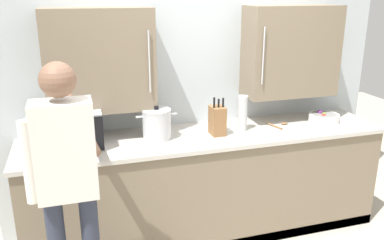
# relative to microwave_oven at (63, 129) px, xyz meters

# --- Properties ---
(back_wall_tiled) EXTENTS (3.47, 0.44, 2.75)m
(back_wall_tiled) POSITION_rel_microwave_oven_xyz_m (1.14, 0.27, 0.35)
(back_wall_tiled) COLOR #B2BCC1
(back_wall_tiled) RESTS_ON ground_plane
(counter_unit) EXTENTS (3.06, 0.67, 0.94)m
(counter_unit) POSITION_rel_microwave_oven_xyz_m (1.14, -0.04, -0.61)
(counter_unit) COLOR #756651
(counter_unit) RESTS_ON ground_plane
(microwave_oven) EXTENTS (0.53, 0.39, 0.29)m
(microwave_oven) POSITION_rel_microwave_oven_xyz_m (0.00, 0.00, 0.00)
(microwave_oven) COLOR #B7BABF
(microwave_oven) RESTS_ON counter_unit
(thermos_flask) EXTENTS (0.09, 0.09, 0.30)m
(thermos_flask) POSITION_rel_microwave_oven_xyz_m (1.45, -0.04, 0.01)
(thermos_flask) COLOR #B7BABF
(thermos_flask) RESTS_ON counter_unit
(knife_block) EXTENTS (0.11, 0.15, 0.33)m
(knife_block) POSITION_rel_microwave_oven_xyz_m (1.22, -0.07, -0.02)
(knife_block) COLOR brown
(knife_block) RESTS_ON counter_unit
(stock_pot) EXTENTS (0.33, 0.23, 0.28)m
(stock_pot) POSITION_rel_microwave_oven_xyz_m (0.72, -0.03, -0.02)
(stock_pot) COLOR #B7BABF
(stock_pot) RESTS_ON counter_unit
(fruit_bowl) EXTENTS (0.27, 0.27, 0.10)m
(fruit_bowl) POSITION_rel_microwave_oven_xyz_m (2.26, -0.03, -0.10)
(fruit_bowl) COLOR white
(fruit_bowl) RESTS_ON counter_unit
(wooden_spoon) EXTENTS (0.19, 0.18, 0.02)m
(wooden_spoon) POSITION_rel_microwave_oven_xyz_m (1.83, -0.02, -0.13)
(wooden_spoon) COLOR brown
(wooden_spoon) RESTS_ON counter_unit
(person_figure) EXTENTS (0.44, 0.59, 1.72)m
(person_figure) POSITION_rel_microwave_oven_xyz_m (0.02, -0.77, -0.05)
(person_figure) COLOR #282D3D
(person_figure) RESTS_ON ground_plane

